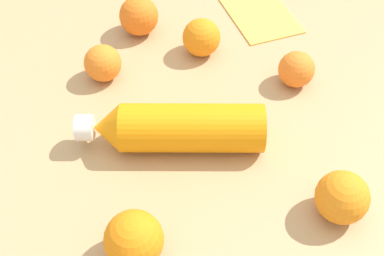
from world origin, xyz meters
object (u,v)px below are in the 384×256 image
object	(u,v)px
orange_5	(139,16)
folded_napkin	(260,14)
orange_0	(103,63)
orange_1	(342,197)
orange_4	(296,69)
orange_2	(201,37)
water_bottle	(176,128)
orange_3	(134,240)

from	to	relation	value
orange_5	folded_napkin	distance (m)	0.25
orange_0	orange_1	size ratio (longest dim) A/B	0.88
orange_0	orange_4	size ratio (longest dim) A/B	1.03
orange_5	folded_napkin	size ratio (longest dim) A/B	0.44
orange_1	orange_2	distance (m)	0.41
water_bottle	orange_0	distance (m)	0.21
orange_4	folded_napkin	distance (m)	0.21
orange_2	folded_napkin	world-z (taller)	orange_2
orange_4	orange_3	bearing A→B (deg)	-135.95
water_bottle	orange_4	bearing A→B (deg)	-145.10
orange_2	orange_4	world-z (taller)	orange_2
orange_1	orange_2	world-z (taller)	orange_1
orange_3	folded_napkin	bearing A→B (deg)	59.69
orange_3	orange_5	xyz separation A→B (m)	(0.05, 0.49, -0.00)
water_bottle	orange_5	world-z (taller)	same
orange_2	orange_0	bearing A→B (deg)	-166.97
orange_0	orange_5	bearing A→B (deg)	58.97
orange_2	orange_5	xyz separation A→B (m)	(-0.11, 0.08, 0.00)
orange_2	orange_5	bearing A→B (deg)	143.54
orange_0	folded_napkin	world-z (taller)	orange_0
water_bottle	orange_3	world-z (taller)	orange_3
orange_2	orange_3	distance (m)	0.44
orange_3	orange_4	size ratio (longest dim) A/B	1.23
orange_2	folded_napkin	size ratio (longest dim) A/B	0.41
water_bottle	orange_5	bearing A→B (deg)	-74.88
orange_0	orange_3	size ratio (longest dim) A/B	0.84
orange_3	folded_napkin	world-z (taller)	orange_3
orange_3	orange_0	bearing A→B (deg)	94.45
orange_3	folded_napkin	distance (m)	0.59
water_bottle	orange_1	size ratio (longest dim) A/B	3.92
water_bottle	folded_napkin	distance (m)	0.39
orange_3	folded_napkin	size ratio (longest dim) A/B	0.46
orange_4	orange_5	distance (m)	0.32
orange_0	folded_napkin	xyz separation A→B (m)	(0.33, 0.14, -0.03)
orange_5	folded_napkin	world-z (taller)	orange_5
orange_2	folded_napkin	xyz separation A→B (m)	(0.14, 0.10, -0.03)
orange_0	orange_4	bearing A→B (deg)	-11.22
water_bottle	orange_0	bearing A→B (deg)	-49.94
orange_3	orange_5	bearing A→B (deg)	84.58
orange_1	orange_3	xyz separation A→B (m)	(-0.29, -0.02, 0.00)
water_bottle	orange_2	bearing A→B (deg)	-100.38
orange_1	orange_3	size ratio (longest dim) A/B	0.96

